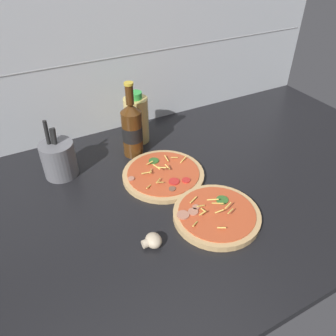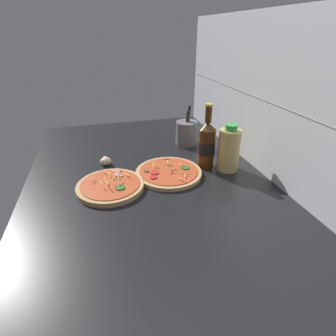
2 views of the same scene
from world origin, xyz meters
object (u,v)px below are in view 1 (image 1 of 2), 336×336
at_px(pizza_far, 163,174).
at_px(mushroom_left, 153,241).
at_px(utensil_crock, 59,159).
at_px(beer_bottle, 132,129).
at_px(pizza_near, 216,215).
at_px(oil_bottle, 137,119).

xyz_separation_m(pizza_far, mushroom_left, (-0.15, -0.23, 0.01)).
bearing_deg(pizza_far, mushroom_left, -122.86).
distance_m(mushroom_left, utensil_crock, 0.43).
bearing_deg(utensil_crock, beer_bottle, -0.28).
bearing_deg(pizza_far, pizza_near, -78.66).
bearing_deg(mushroom_left, utensil_crock, 108.04).
height_order(pizza_near, oil_bottle, oil_bottle).
bearing_deg(beer_bottle, pizza_near, -78.97).
bearing_deg(mushroom_left, pizza_far, 57.14).
bearing_deg(beer_bottle, utensil_crock, 179.72).
height_order(beer_bottle, utensil_crock, beer_bottle).
height_order(pizza_near, beer_bottle, beer_bottle).
distance_m(pizza_near, oil_bottle, 0.48).
relative_size(beer_bottle, utensil_crock, 1.38).
bearing_deg(pizza_near, beer_bottle, 101.03).
xyz_separation_m(pizza_near, utensil_crock, (-0.33, 0.40, 0.05)).
xyz_separation_m(beer_bottle, mushroom_left, (-0.12, -0.40, -0.08)).
relative_size(pizza_far, utensil_crock, 1.37).
bearing_deg(pizza_near, pizza_far, 101.34).
height_order(pizza_far, oil_bottle, oil_bottle).
relative_size(pizza_far, beer_bottle, 0.99).
distance_m(oil_bottle, mushroom_left, 0.51).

